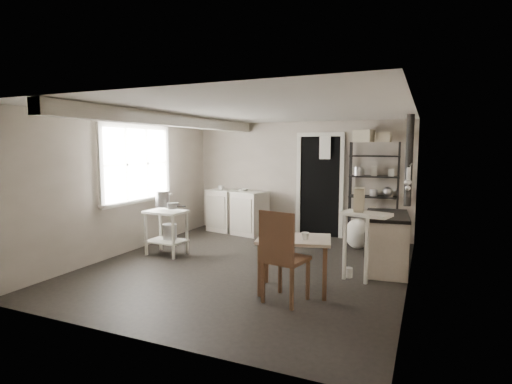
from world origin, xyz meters
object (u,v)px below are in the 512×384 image
at_px(chair, 286,261).
at_px(shelf_rack, 373,193).
at_px(prep_table, 166,231).
at_px(work_table, 294,261).
at_px(stove, 386,241).
at_px(flour_sack, 358,235).
at_px(base_cabinets, 237,211).
at_px(stockpot, 163,199).

bearing_deg(chair, shelf_rack, 92.06).
xyz_separation_m(prep_table, work_table, (2.48, -0.78, -0.02)).
distance_m(stove, flour_sack, 1.27).
bearing_deg(shelf_rack, flour_sack, -113.11).
relative_size(base_cabinets, work_table, 1.52).
height_order(stove, chair, chair).
distance_m(stockpot, flour_sack, 3.44).
distance_m(base_cabinets, stove, 3.48).
height_order(base_cabinets, shelf_rack, shelf_rack).
relative_size(stockpot, work_table, 0.28).
xyz_separation_m(stockpot, base_cabinets, (0.38, 2.04, -0.48)).
distance_m(stockpot, chair, 2.85).
relative_size(stockpot, flour_sack, 0.47).
xyz_separation_m(stockpot, shelf_rack, (3.12, 2.21, 0.01)).
relative_size(stove, work_table, 1.18).
height_order(prep_table, stove, stove).
bearing_deg(stove, work_table, -131.70).
xyz_separation_m(stockpot, chair, (2.57, -1.15, -0.45)).
bearing_deg(prep_table, stove, 9.24).
height_order(stockpot, work_table, stockpot).
height_order(shelf_rack, flour_sack, shelf_rack).
relative_size(stockpot, shelf_rack, 0.13).
height_order(stockpot, stove, stockpot).
height_order(stockpot, base_cabinets, stockpot).
bearing_deg(flour_sack, prep_table, -149.85).
bearing_deg(flour_sack, stockpot, -150.65).
xyz_separation_m(stockpot, flour_sack, (2.94, 1.65, -0.70)).
bearing_deg(prep_table, flour_sack, 30.15).
xyz_separation_m(work_table, flour_sack, (0.39, 2.45, -0.14)).
bearing_deg(chair, work_table, 104.33).
distance_m(prep_table, base_cabinets, 2.07).
height_order(stove, flour_sack, stove).
distance_m(prep_table, chair, 2.75).
distance_m(shelf_rack, chair, 3.44).
distance_m(stove, work_table, 1.66).
xyz_separation_m(stockpot, stove, (3.53, 0.55, -0.50)).
height_order(base_cabinets, stove, base_cabinets).
distance_m(stockpot, work_table, 2.73).
bearing_deg(flour_sack, stove, -62.07).
relative_size(stockpot, chair, 0.23).
relative_size(shelf_rack, stove, 1.79).
relative_size(shelf_rack, work_table, 2.11).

